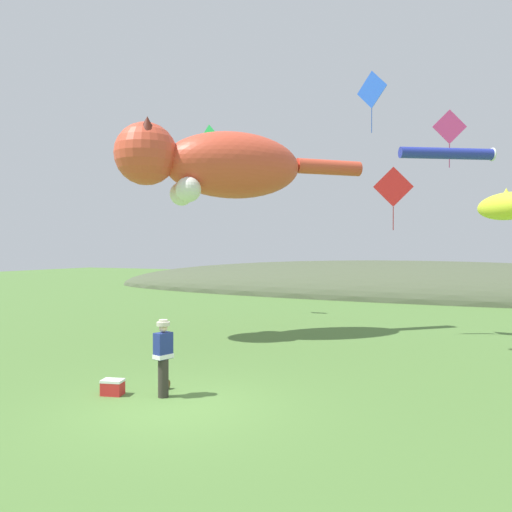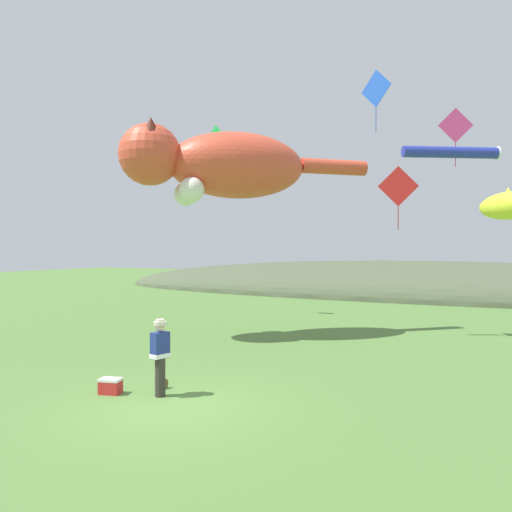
{
  "view_description": "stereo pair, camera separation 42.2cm",
  "coord_description": "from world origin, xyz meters",
  "px_view_note": "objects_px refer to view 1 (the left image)",
  "views": [
    {
      "loc": [
        6.08,
        -8.85,
        3.39
      ],
      "look_at": [
        0.0,
        4.0,
        3.19
      ],
      "focal_mm": 35.0,
      "sensor_mm": 36.0,
      "label": 1
    },
    {
      "loc": [
        6.45,
        -8.67,
        3.39
      ],
      "look_at": [
        0.0,
        4.0,
        3.19
      ],
      "focal_mm": 35.0,
      "sensor_mm": 36.0,
      "label": 2
    }
  ],
  "objects_px": {
    "festival_attendant": "(163,355)",
    "kite_spool": "(165,384)",
    "kite_tube_streamer": "(448,153)",
    "kite_giant_cat": "(215,165)",
    "picnic_cooler": "(113,387)",
    "kite_diamond_pink": "(450,127)",
    "kite_diamond_blue": "(372,90)",
    "kite_diamond_green": "(209,135)",
    "kite_diamond_red": "(393,187)"
  },
  "relations": [
    {
      "from": "kite_spool",
      "to": "kite_diamond_green",
      "type": "distance_m",
      "value": 15.95
    },
    {
      "from": "kite_diamond_blue",
      "to": "kite_diamond_red",
      "type": "bearing_deg",
      "value": 53.72
    },
    {
      "from": "kite_diamond_red",
      "to": "kite_diamond_blue",
      "type": "bearing_deg",
      "value": -126.28
    },
    {
      "from": "picnic_cooler",
      "to": "kite_diamond_red",
      "type": "height_order",
      "value": "kite_diamond_red"
    },
    {
      "from": "kite_diamond_pink",
      "to": "kite_diamond_red",
      "type": "bearing_deg",
      "value": -156.34
    },
    {
      "from": "picnic_cooler",
      "to": "kite_diamond_pink",
      "type": "height_order",
      "value": "kite_diamond_pink"
    },
    {
      "from": "kite_spool",
      "to": "kite_diamond_red",
      "type": "bearing_deg",
      "value": 69.01
    },
    {
      "from": "festival_attendant",
      "to": "kite_diamond_blue",
      "type": "height_order",
      "value": "kite_diamond_blue"
    },
    {
      "from": "kite_giant_cat",
      "to": "kite_diamond_green",
      "type": "bearing_deg",
      "value": 122.69
    },
    {
      "from": "festival_attendant",
      "to": "kite_diamond_red",
      "type": "relative_size",
      "value": 0.73
    },
    {
      "from": "festival_attendant",
      "to": "picnic_cooler",
      "type": "distance_m",
      "value": 1.44
    },
    {
      "from": "kite_giant_cat",
      "to": "kite_diamond_green",
      "type": "xyz_separation_m",
      "value": [
        -3.36,
        5.24,
        2.51
      ]
    },
    {
      "from": "kite_diamond_pink",
      "to": "kite_spool",
      "type": "bearing_deg",
      "value": -118.27
    },
    {
      "from": "festival_attendant",
      "to": "kite_diamond_pink",
      "type": "xyz_separation_m",
      "value": [
        5.3,
        11.07,
        7.09
      ]
    },
    {
      "from": "picnic_cooler",
      "to": "kite_giant_cat",
      "type": "distance_m",
      "value": 10.02
    },
    {
      "from": "kite_giant_cat",
      "to": "kite_diamond_green",
      "type": "distance_m",
      "value": 6.71
    },
    {
      "from": "kite_diamond_red",
      "to": "kite_diamond_pink",
      "type": "xyz_separation_m",
      "value": [
        1.95,
        0.85,
        2.28
      ]
    },
    {
      "from": "picnic_cooler",
      "to": "kite_tube_streamer",
      "type": "xyz_separation_m",
      "value": [
        6.65,
        8.22,
        6.29
      ]
    },
    {
      "from": "picnic_cooler",
      "to": "kite_diamond_pink",
      "type": "xyz_separation_m",
      "value": [
        6.46,
        11.43,
        7.86
      ]
    },
    {
      "from": "festival_attendant",
      "to": "kite_spool",
      "type": "height_order",
      "value": "festival_attendant"
    },
    {
      "from": "festival_attendant",
      "to": "kite_diamond_pink",
      "type": "height_order",
      "value": "kite_diamond_pink"
    },
    {
      "from": "kite_spool",
      "to": "picnic_cooler",
      "type": "distance_m",
      "value": 1.23
    },
    {
      "from": "kite_diamond_pink",
      "to": "kite_tube_streamer",
      "type": "bearing_deg",
      "value": -86.65
    },
    {
      "from": "kite_spool",
      "to": "kite_diamond_blue",
      "type": "bearing_deg",
      "value": 70.78
    },
    {
      "from": "kite_giant_cat",
      "to": "kite_diamond_blue",
      "type": "height_order",
      "value": "kite_diamond_blue"
    },
    {
      "from": "kite_diamond_blue",
      "to": "kite_diamond_green",
      "type": "bearing_deg",
      "value": 160.85
    },
    {
      "from": "festival_attendant",
      "to": "kite_diamond_blue",
      "type": "xyz_separation_m",
      "value": [
        2.7,
        9.33,
        8.35
      ]
    },
    {
      "from": "festival_attendant",
      "to": "kite_tube_streamer",
      "type": "relative_size",
      "value": 0.61
    },
    {
      "from": "kite_giant_cat",
      "to": "kite_diamond_blue",
      "type": "bearing_deg",
      "value": 21.62
    },
    {
      "from": "kite_tube_streamer",
      "to": "kite_diamond_green",
      "type": "xyz_separation_m",
      "value": [
        -11.62,
        4.55,
        2.64
      ]
    },
    {
      "from": "kite_spool",
      "to": "kite_tube_streamer",
      "type": "xyz_separation_m",
      "value": [
        5.84,
        7.29,
        6.35
      ]
    },
    {
      "from": "kite_spool",
      "to": "kite_diamond_blue",
      "type": "xyz_separation_m",
      "value": [
        3.06,
        8.78,
        9.19
      ]
    },
    {
      "from": "festival_attendant",
      "to": "kite_giant_cat",
      "type": "distance_m",
      "value": 9.53
    },
    {
      "from": "kite_spool",
      "to": "kite_giant_cat",
      "type": "bearing_deg",
      "value": 110.08
    },
    {
      "from": "kite_tube_streamer",
      "to": "kite_diamond_pink",
      "type": "distance_m",
      "value": 3.59
    },
    {
      "from": "kite_diamond_green",
      "to": "kite_diamond_red",
      "type": "bearing_deg",
      "value": -12.99
    },
    {
      "from": "kite_spool",
      "to": "kite_tube_streamer",
      "type": "bearing_deg",
      "value": 51.31
    },
    {
      "from": "festival_attendant",
      "to": "kite_giant_cat",
      "type": "xyz_separation_m",
      "value": [
        -2.77,
        7.16,
        5.64
      ]
    },
    {
      "from": "kite_giant_cat",
      "to": "kite_diamond_blue",
      "type": "relative_size",
      "value": 3.37
    },
    {
      "from": "kite_spool",
      "to": "picnic_cooler",
      "type": "height_order",
      "value": "picnic_cooler"
    },
    {
      "from": "kite_spool",
      "to": "kite_diamond_pink",
      "type": "bearing_deg",
      "value": 61.73
    },
    {
      "from": "festival_attendant",
      "to": "kite_diamond_green",
      "type": "xyz_separation_m",
      "value": [
        -6.13,
        12.4,
        8.15
      ]
    },
    {
      "from": "kite_tube_streamer",
      "to": "kite_spool",
      "type": "bearing_deg",
      "value": -128.69
    },
    {
      "from": "kite_spool",
      "to": "kite_giant_cat",
      "type": "height_order",
      "value": "kite_giant_cat"
    },
    {
      "from": "kite_diamond_green",
      "to": "kite_diamond_red",
      "type": "relative_size",
      "value": 0.8
    },
    {
      "from": "festival_attendant",
      "to": "kite_diamond_red",
      "type": "distance_m",
      "value": 11.78
    },
    {
      "from": "kite_tube_streamer",
      "to": "festival_attendant",
      "type": "bearing_deg",
      "value": -124.94
    },
    {
      "from": "kite_giant_cat",
      "to": "kite_diamond_pink",
      "type": "height_order",
      "value": "kite_diamond_pink"
    },
    {
      "from": "picnic_cooler",
      "to": "kite_diamond_green",
      "type": "distance_m",
      "value": 16.35
    },
    {
      "from": "festival_attendant",
      "to": "kite_diamond_green",
      "type": "distance_m",
      "value": 16.06
    }
  ]
}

